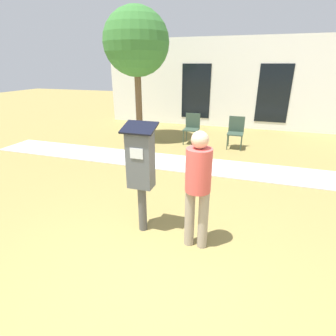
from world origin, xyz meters
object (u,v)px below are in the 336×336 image
object	(u,v)px
person_standing	(198,183)
outdoor_chair_middle	(236,130)
parking_meter	(141,165)
outdoor_chair_left	(192,126)

from	to	relation	value
person_standing	outdoor_chair_middle	distance (m)	4.74
parking_meter	person_standing	xyz separation A→B (m)	(0.82, -0.12, -0.09)
person_standing	outdoor_chair_left	distance (m)	4.97
parking_meter	outdoor_chair_middle	bearing A→B (deg)	78.24
parking_meter	outdoor_chair_middle	size ratio (longest dim) A/B	1.77
person_standing	outdoor_chair_left	bearing A→B (deg)	102.62
parking_meter	outdoor_chair_left	size ratio (longest dim) A/B	1.77
person_standing	outdoor_chair_middle	xyz separation A→B (m)	(0.14, 4.72, -0.40)
parking_meter	outdoor_chair_middle	distance (m)	4.72
outdoor_chair_left	person_standing	bearing A→B (deg)	-80.14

